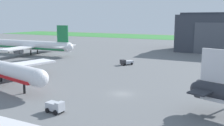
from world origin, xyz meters
name	(u,v)px	position (x,y,z in m)	size (l,w,h in m)	color
ground_plane	(122,94)	(0.00, 0.00, 0.00)	(440.00, 440.00, 0.00)	slate
grass_field_strip	(212,39)	(0.00, 178.93, 0.04)	(440.00, 56.00, 0.08)	#38843B
airliner_far_right	(31,45)	(-66.25, 39.18, 4.35)	(48.12, 36.36, 14.05)	white
fuel_bowser	(55,107)	(-5.97, -16.38, 1.15)	(3.62, 2.47, 2.20)	#B7BCC6
stair_truck	(126,62)	(-14.31, 34.42, 1.05)	(4.58, 5.14, 2.03)	#2D2D33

